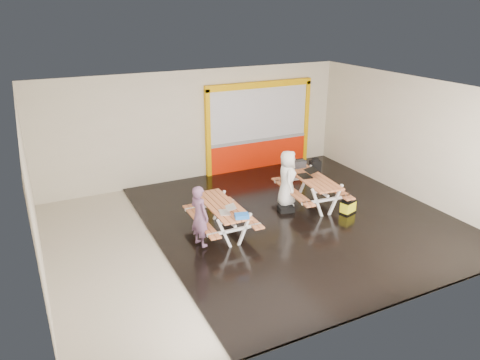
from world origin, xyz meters
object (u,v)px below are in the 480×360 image
person_left (200,216)px  toolbox (298,164)px  dark_case (286,209)px  picnic_table_right (311,184)px  person_right (287,178)px  fluke_bag (348,207)px  blue_pouch (242,216)px  picnic_table_left (221,212)px  laptop_left (227,210)px  laptop_right (307,174)px  backpack (315,167)px

person_left → toolbox: size_ratio=3.03×
person_left → dark_case: size_ratio=3.62×
picnic_table_right → dark_case: 1.05m
person_right → fluke_bag: person_right is taller
fluke_bag → blue_pouch: bearing=-173.7°
picnic_table_right → person_left: person_left is taller
person_right → toolbox: size_ratio=3.24×
picnic_table_left → laptop_left: 0.52m
laptop_right → blue_pouch: 3.10m
person_left → laptop_right: size_ratio=2.83×
person_left → backpack: bearing=-86.0°
picnic_table_left → blue_pouch: blue_pouch is taller
laptop_left → backpack: (3.72, 1.75, -0.06)m
person_right → blue_pouch: 2.56m
laptop_left → fluke_bag: laptop_left is taller
person_left → person_right: bearing=-88.5°
picnic_table_left → toolbox: bearing=23.3°
dark_case → fluke_bag: size_ratio=0.84×
laptop_left → fluke_bag: size_ratio=0.91×
picnic_table_left → person_left: bearing=-150.1°
person_right → fluke_bag: bearing=-105.7°
laptop_left → person_left: bearing=176.7°
picnic_table_left → person_left: person_left is taller
laptop_left → fluke_bag: 3.64m
picnic_table_left → picnic_table_right: picnic_table_right is taller
picnic_table_left → dark_case: picnic_table_left is taller
picnic_table_right → picnic_table_left: bearing=-170.9°
laptop_left → toolbox: size_ratio=0.91×
dark_case → backpack: bearing=31.4°
picnic_table_left → person_right: bearing=14.8°
person_right → laptop_left: size_ratio=3.56×
toolbox → fluke_bag: bearing=-74.3°
picnic_table_left → blue_pouch: (0.13, -0.86, 0.23)m
laptop_right → picnic_table_left: bearing=-168.7°
person_left → backpack: (4.38, 1.72, -0.05)m
blue_pouch → backpack: bearing=31.5°
person_left → picnic_table_left: bearing=-77.5°
person_right → picnic_table_left: bearing=129.0°
laptop_left → laptop_right: laptop_right is taller
person_left → laptop_right: bearing=-91.9°
laptop_left → picnic_table_right: bearing=17.1°
laptop_right → backpack: laptop_right is taller
person_left → picnic_table_right: bearing=-93.8°
picnic_table_left → toolbox: size_ratio=4.13×
toolbox → laptop_right: bearing=-101.3°
blue_pouch → backpack: size_ratio=0.59×
person_right → laptop_right: bearing=-67.0°
toolbox → dark_case: 1.60m
person_left → fluke_bag: (4.25, -0.07, -0.61)m
picnic_table_right → blue_pouch: picnic_table_right is taller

